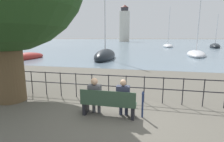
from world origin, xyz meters
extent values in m
plane|color=#605B51|center=(0.00, 0.00, 0.00)|extent=(1000.00, 1000.00, 0.00)
cube|color=slate|center=(0.00, 158.55, 0.00)|extent=(600.00, 300.00, 0.01)
cylinder|color=brown|center=(-4.19, 0.51, 1.47)|extent=(1.10, 1.10, 2.94)
cube|color=#334C38|center=(0.00, 0.00, 0.42)|extent=(1.79, 0.45, 0.05)
cube|color=#334C38|center=(0.00, -0.21, 0.68)|extent=(1.79, 0.04, 0.45)
cube|color=black|center=(-0.80, 0.00, 0.20)|extent=(0.10, 0.41, 0.40)
cube|color=black|center=(0.80, 0.00, 0.20)|extent=(0.10, 0.41, 0.40)
cylinder|color=#4C4C51|center=(-0.56, 0.16, 0.23)|extent=(0.11, 0.11, 0.45)
cylinder|color=#4C4C51|center=(-0.38, 0.16, 0.23)|extent=(0.11, 0.11, 0.45)
cube|color=#4C4C51|center=(-0.47, 0.07, 0.50)|extent=(0.35, 0.26, 0.14)
cube|color=#4C4C51|center=(-0.47, -0.02, 0.73)|extent=(0.41, 0.24, 0.56)
sphere|color=tan|center=(-0.47, -0.02, 1.14)|extent=(0.23, 0.23, 0.23)
cylinder|color=#2D3347|center=(0.38, 0.16, 0.23)|extent=(0.11, 0.11, 0.45)
cylinder|color=#2D3347|center=(0.56, 0.16, 0.23)|extent=(0.11, 0.11, 0.45)
cube|color=#2D3347|center=(0.47, 0.07, 0.50)|extent=(0.35, 0.26, 0.14)
cube|color=#2D3347|center=(0.47, -0.02, 0.75)|extent=(0.41, 0.24, 0.59)
sphere|color=tan|center=(0.47, -0.02, 1.15)|extent=(0.20, 0.20, 0.20)
cylinder|color=black|center=(-5.40, 1.49, 0.53)|extent=(0.04, 0.04, 1.05)
cylinder|color=black|center=(-4.68, 1.49, 0.53)|extent=(0.04, 0.04, 1.05)
cylinder|color=black|center=(-3.96, 1.49, 0.53)|extent=(0.04, 0.04, 1.05)
cylinder|color=black|center=(-3.24, 1.49, 0.53)|extent=(0.04, 0.04, 1.05)
cylinder|color=black|center=(-2.52, 1.49, 0.53)|extent=(0.04, 0.04, 1.05)
cylinder|color=black|center=(-1.80, 1.49, 0.53)|extent=(0.04, 0.04, 1.05)
cylinder|color=black|center=(-1.08, 1.49, 0.53)|extent=(0.04, 0.04, 1.05)
cylinder|color=black|center=(-0.36, 1.49, 0.53)|extent=(0.04, 0.04, 1.05)
cylinder|color=black|center=(0.36, 1.49, 0.53)|extent=(0.04, 0.04, 1.05)
cylinder|color=black|center=(1.08, 1.49, 0.53)|extent=(0.04, 0.04, 1.05)
cylinder|color=black|center=(1.80, 1.49, 0.53)|extent=(0.04, 0.04, 1.05)
cylinder|color=black|center=(2.52, 1.49, 0.53)|extent=(0.04, 0.04, 1.05)
cylinder|color=black|center=(3.24, 1.49, 0.53)|extent=(0.04, 0.04, 1.05)
cylinder|color=black|center=(0.00, 1.49, 1.02)|extent=(12.24, 0.04, 0.04)
cylinder|color=black|center=(0.00, 1.49, 0.58)|extent=(12.24, 0.04, 0.04)
cylinder|color=navy|center=(1.09, 0.10, 0.40)|extent=(0.06, 0.06, 0.79)
cone|color=navy|center=(1.09, 0.10, 0.85)|extent=(0.09, 0.09, 0.11)
ellipsoid|color=maroon|center=(-13.39, 12.32, 0.23)|extent=(3.12, 6.65, 1.13)
cylinder|color=silver|center=(-13.39, 12.32, 5.53)|extent=(0.14, 0.14, 9.93)
ellipsoid|color=silver|center=(7.62, 21.64, 0.21)|extent=(3.61, 7.94, 1.06)
cylinder|color=silver|center=(7.62, 21.64, 4.81)|extent=(0.14, 0.14, 8.56)
ellipsoid|color=black|center=(17.01, 43.49, 0.32)|extent=(3.89, 7.53, 1.61)
cylinder|color=silver|center=(17.01, 43.49, 4.44)|extent=(0.14, 0.14, 7.28)
ellipsoid|color=black|center=(-4.02, 14.96, 0.34)|extent=(2.42, 7.11, 1.69)
cylinder|color=silver|center=(-4.02, 14.96, 5.35)|extent=(0.14, 0.14, 9.02)
ellipsoid|color=silver|center=(5.80, 44.62, 0.25)|extent=(2.88, 7.71, 1.24)
cylinder|color=silver|center=(5.80, 44.62, 5.52)|extent=(0.14, 0.14, 9.80)
cylinder|color=beige|center=(-14.93, 103.34, 8.95)|extent=(6.29, 6.29, 17.91)
cylinder|color=#2D2D33|center=(-14.93, 103.34, 19.00)|extent=(4.40, 4.40, 2.18)
cone|color=#4C1E19|center=(-14.93, 103.34, 20.97)|extent=(5.03, 5.03, 1.75)
camera|label=1|loc=(1.27, -5.25, 2.53)|focal=28.00mm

